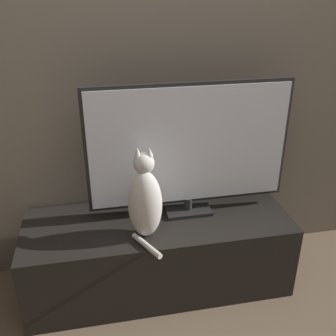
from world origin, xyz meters
name	(u,v)px	position (x,y,z in m)	size (l,w,h in m)	color
wall_back	(146,48)	(0.00, 1.22, 1.30)	(4.80, 0.05, 2.60)	#756B5B
tv_stand	(158,252)	(0.00, 0.92, 0.22)	(1.45, 0.52, 0.44)	black
tv	(189,148)	(0.18, 0.98, 0.83)	(1.09, 0.15, 0.74)	black
cat	(145,201)	(-0.08, 0.81, 0.64)	(0.19, 0.30, 0.48)	silver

